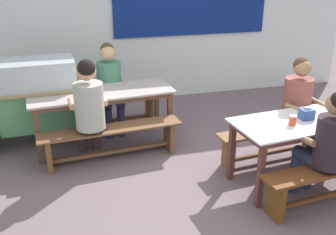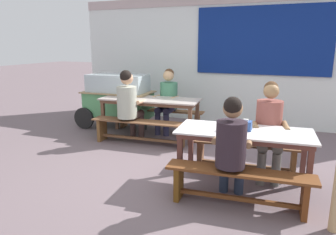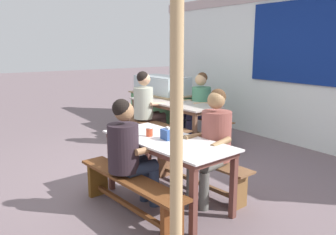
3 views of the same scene
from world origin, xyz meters
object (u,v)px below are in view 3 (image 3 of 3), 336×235
object	(u,v)px
food_cart	(161,99)
person_center_facing	(199,102)
dining_table_far	(173,106)
person_right_near_table	(213,139)
bench_far_front	(152,131)
person_near_front	(129,149)
person_left_back_turned	(146,103)
bench_near_front	(130,189)
tissue_box	(168,134)
dining_table_near	(167,146)
bench_far_back	(193,123)
bench_near_back	(198,169)
wooden_support_post	(177,110)
condiment_jar	(149,132)

from	to	relation	value
food_cart	person_center_facing	world-z (taller)	person_center_facing
dining_table_far	person_right_near_table	xyz separation A→B (m)	(2.27, -1.06, 0.05)
bench_far_front	person_near_front	distance (m)	2.47
person_right_near_table	person_left_back_turned	world-z (taller)	person_left_back_turned
bench_near_front	tissue_box	world-z (taller)	tissue_box
dining_table_near	tissue_box	bearing A→B (deg)	51.34
dining_table_near	person_center_facing	distance (m)	2.73
bench_near_front	person_right_near_table	size ratio (longest dim) A/B	1.25
bench_far_back	bench_near_front	xyz separation A→B (m)	(2.13, -2.53, 0.01)
dining_table_far	person_near_front	size ratio (longest dim) A/B	1.56
bench_near_back	bench_near_front	bearing A→B (deg)	-84.20
person_right_near_table	person_near_front	xyz separation A→B (m)	(-0.30, -0.92, -0.03)
bench_near_back	food_cart	xyz separation A→B (m)	(-2.92, 1.39, 0.37)
person_center_facing	wooden_support_post	size ratio (longest dim) A/B	0.49
food_cart	person_near_front	bearing A→B (deg)	-38.72
person_right_near_table	person_center_facing	bearing A→B (deg)	144.15
dining_table_far	dining_table_near	distance (m)	2.55
person_center_facing	tissue_box	distance (m)	2.73
dining_table_near	tissue_box	distance (m)	0.14
food_cart	wooden_support_post	bearing A→B (deg)	-32.00
bench_near_front	food_cart	size ratio (longest dim) A/B	0.91
wooden_support_post	dining_table_far	bearing A→B (deg)	144.97
bench_near_back	person_center_facing	world-z (taller)	person_center_facing
bench_far_back	bench_far_front	bearing A→B (deg)	-84.87
dining_table_far	person_left_back_turned	size ratio (longest dim) A/B	1.47
bench_near_front	wooden_support_post	distance (m)	1.37
dining_table_near	bench_far_back	bearing A→B (deg)	135.60
bench_far_front	bench_near_back	xyz separation A→B (m)	(1.94, -0.54, -0.00)
food_cart	bench_far_front	bearing A→B (deg)	-41.09
dining_table_far	person_center_facing	xyz separation A→B (m)	(0.17, 0.46, 0.05)
food_cart	condiment_jar	bearing A→B (deg)	-35.73
bench_near_back	person_near_front	distance (m)	1.03
bench_near_back	bench_far_front	bearing A→B (deg)	164.55
dining_table_far	dining_table_near	size ratio (longest dim) A/B	1.15
condiment_jar	food_cart	bearing A→B (deg)	144.27
person_left_back_turned	wooden_support_post	world-z (taller)	wooden_support_post
dining_table_near	person_right_near_table	size ratio (longest dim) A/B	1.29
bench_near_front	person_left_back_turned	xyz separation A→B (m)	(-2.28, 1.58, 0.45)
bench_far_front	person_near_front	world-z (taller)	person_near_front
dining_table_near	person_near_front	bearing A→B (deg)	-97.40
dining_table_near	wooden_support_post	xyz separation A→B (m)	(1.00, -0.59, 0.62)
person_right_near_table	person_left_back_turned	xyz separation A→B (m)	(-2.47, 0.60, 0.02)
bench_far_back	bench_far_front	size ratio (longest dim) A/B	1.05
dining_table_far	bench_far_back	world-z (taller)	dining_table_far
person_near_front	bench_near_back	bearing A→B (deg)	89.58
bench_far_front	person_center_facing	distance (m)	1.06
dining_table_near	condiment_jar	xyz separation A→B (m)	(-0.22, -0.09, 0.13)
bench_far_back	wooden_support_post	size ratio (longest dim) A/B	0.73
bench_far_front	dining_table_near	bearing A→B (deg)	-27.50
bench_far_back	person_right_near_table	xyz separation A→B (m)	(2.32, -1.56, 0.44)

